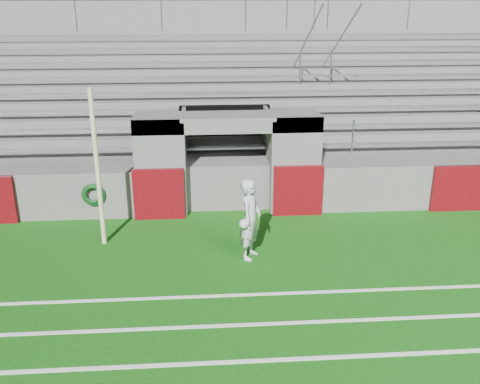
{
  "coord_description": "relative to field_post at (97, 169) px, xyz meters",
  "views": [
    {
      "loc": [
        -0.65,
        -9.99,
        5.45
      ],
      "look_at": [
        0.2,
        1.8,
        1.1
      ],
      "focal_mm": 40.0,
      "sensor_mm": 36.0,
      "label": 1
    }
  ],
  "objects": [
    {
      "name": "goalkeeper_with_ball",
      "position": [
        3.34,
        -0.96,
        -0.91
      ],
      "size": [
        0.67,
        0.78,
        1.81
      ],
      "color": "silver",
      "rests_on": "ground"
    },
    {
      "name": "ground",
      "position": [
        3.01,
        -1.56,
        -1.82
      ],
      "size": [
        90.0,
        90.0,
        0.0
      ],
      "primitive_type": "plane",
      "color": "#104C0C",
      "rests_on": "ground"
    },
    {
      "name": "hose_coil",
      "position": [
        -0.44,
        1.37,
        -1.1
      ],
      "size": [
        0.6,
        0.15,
        0.6
      ],
      "color": "#0C3E15",
      "rests_on": "ground"
    },
    {
      "name": "stadium_structure",
      "position": [
        3.01,
        6.41,
        -0.32
      ],
      "size": [
        26.0,
        8.48,
        5.42
      ],
      "color": "#5B5956",
      "rests_on": "ground"
    },
    {
      "name": "field_post",
      "position": [
        0.0,
        0.0,
        0.0
      ],
      "size": [
        0.11,
        0.11,
        3.63
      ],
      "primitive_type": "cylinder",
      "color": "beige",
      "rests_on": "ground"
    }
  ]
}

